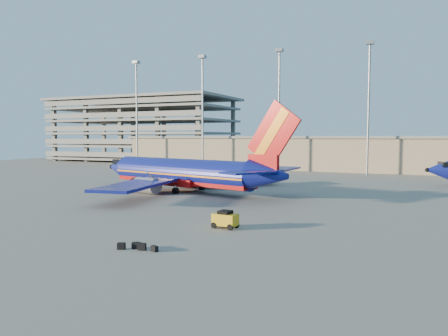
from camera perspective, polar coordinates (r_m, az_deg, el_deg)
The scene contains 7 objects.
ground at distance 59.21m, azimuth -1.32°, elevation -3.98°, with size 220.00×220.00×0.00m, color slate.
terminal_building at distance 112.04m, azimuth 16.32°, elevation 1.90°, with size 122.00×16.00×8.50m.
parking_garage at distance 154.06m, azimuth -10.41°, elevation 5.32°, with size 62.00×32.00×21.40m.
light_mast_row at distance 101.39m, azimuth 12.70°, elevation 9.23°, with size 101.60×1.60×28.65m.
aircraft_main at distance 66.46m, azimuth -5.04°, elevation -0.69°, with size 37.67×35.73×13.04m.
baggage_tug at distance 40.08m, azimuth 0.16°, elevation -6.67°, with size 2.40×1.62×1.62m.
luggage_pile at distance 33.42m, azimuth -11.27°, elevation -10.00°, with size 3.22×1.21×0.54m.
Camera 1 is at (25.18, -52.93, 8.35)m, focal length 35.00 mm.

